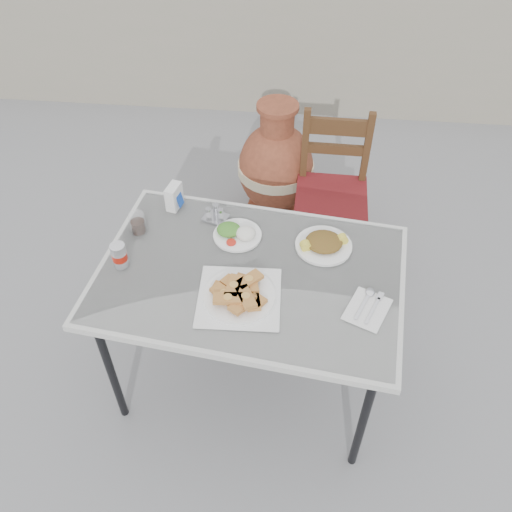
# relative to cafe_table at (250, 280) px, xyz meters

# --- Properties ---
(ground) EXTENTS (80.00, 80.00, 0.00)m
(ground) POSITION_rel_cafe_table_xyz_m (0.16, 0.10, -0.69)
(ground) COLOR slate
(ground) RESTS_ON ground
(cafe_table) EXTENTS (1.30, 0.96, 0.74)m
(cafe_table) POSITION_rel_cafe_table_xyz_m (0.00, 0.00, 0.00)
(cafe_table) COLOR black
(cafe_table) RESTS_ON ground
(pide_plate) EXTENTS (0.33, 0.33, 0.06)m
(pide_plate) POSITION_rel_cafe_table_xyz_m (-0.03, -0.14, 0.08)
(pide_plate) COLOR white
(pide_plate) RESTS_ON cafe_table
(salad_rice_plate) EXTENTS (0.21, 0.21, 0.05)m
(salad_rice_plate) POSITION_rel_cafe_table_xyz_m (-0.08, 0.20, 0.07)
(salad_rice_plate) COLOR white
(salad_rice_plate) RESTS_ON cafe_table
(salad_chopped_plate) EXTENTS (0.24, 0.24, 0.05)m
(salad_chopped_plate) POSITION_rel_cafe_table_xyz_m (0.29, 0.17, 0.07)
(salad_chopped_plate) COLOR white
(salad_chopped_plate) RESTS_ON cafe_table
(soda_can) EXTENTS (0.06, 0.06, 0.11)m
(soda_can) POSITION_rel_cafe_table_xyz_m (-0.52, -0.02, 0.11)
(soda_can) COLOR silver
(soda_can) RESTS_ON cafe_table
(cola_glass) EXTENTS (0.07, 0.07, 0.09)m
(cola_glass) POSITION_rel_cafe_table_xyz_m (-0.50, 0.19, 0.09)
(cola_glass) COLOR white
(cola_glass) RESTS_ON cafe_table
(napkin_holder) EXTENTS (0.07, 0.10, 0.11)m
(napkin_holder) POSITION_rel_cafe_table_xyz_m (-0.38, 0.37, 0.11)
(napkin_holder) COLOR white
(napkin_holder) RESTS_ON cafe_table
(condiment_caddy) EXTENTS (0.12, 0.11, 0.07)m
(condiment_caddy) POSITION_rel_cafe_table_xyz_m (-0.18, 0.30, 0.08)
(condiment_caddy) COLOR #B8B8BF
(condiment_caddy) RESTS_ON cafe_table
(cutlery_napkin) EXTENTS (0.20, 0.22, 0.01)m
(cutlery_napkin) POSITION_rel_cafe_table_xyz_m (0.46, -0.13, 0.06)
(cutlery_napkin) COLOR white
(cutlery_napkin) RESTS_ON cafe_table
(chair) EXTENTS (0.39, 0.39, 0.87)m
(chair) POSITION_rel_cafe_table_xyz_m (0.35, 0.91, -0.23)
(chair) COLOR #3B2610
(chair) RESTS_ON ground
(terracotta_urn) EXTENTS (0.46, 0.46, 0.80)m
(terracotta_urn) POSITION_rel_cafe_table_xyz_m (0.02, 1.21, -0.32)
(terracotta_urn) COLOR brown
(terracotta_urn) RESTS_ON ground
(back_wall) EXTENTS (6.00, 0.25, 1.20)m
(back_wall) POSITION_rel_cafe_table_xyz_m (0.16, 2.60, -0.09)
(back_wall) COLOR gray
(back_wall) RESTS_ON ground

